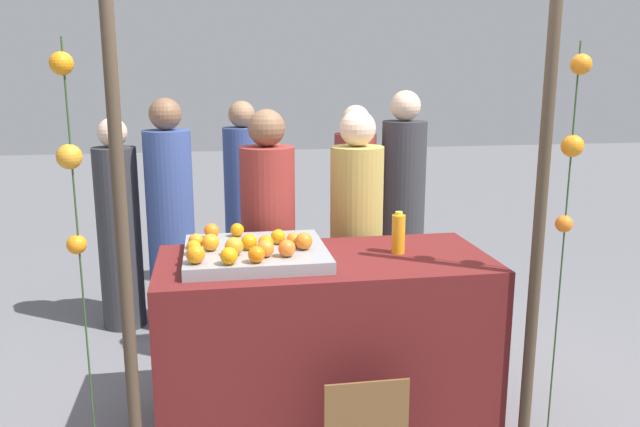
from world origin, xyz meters
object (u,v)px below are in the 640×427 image
stall_counter (325,340)px  orange_1 (212,231)px  vendor_left (269,254)px  orange_0 (211,242)px  juice_bottle (398,234)px  vendor_right (356,250)px

stall_counter → orange_1: 0.83m
stall_counter → vendor_left: 0.73m
stall_counter → orange_1: size_ratio=21.07×
orange_0 → vendor_left: size_ratio=0.05×
orange_1 → juice_bottle: size_ratio=0.36×
juice_bottle → vendor_right: bearing=98.1°
stall_counter → vendor_right: size_ratio=1.06×
vendor_left → orange_1: bearing=-132.8°
stall_counter → juice_bottle: (0.39, 0.03, 0.55)m
juice_bottle → vendor_left: size_ratio=0.14×
stall_counter → orange_0: bearing=177.8°
orange_1 → vendor_left: bearing=47.2°
orange_1 → orange_0: bearing=-91.3°
orange_0 → vendor_left: 0.73m
orange_0 → vendor_right: 1.10m
juice_bottle → vendor_left: 0.90m
juice_bottle → stall_counter: bearing=-176.2°
stall_counter → vendor_right: (0.31, 0.63, 0.30)m
stall_counter → vendor_left: bearing=110.5°
vendor_left → vendor_right: bearing=0.4°
orange_1 → vendor_left: 0.55m
orange_1 → vendor_left: size_ratio=0.05×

